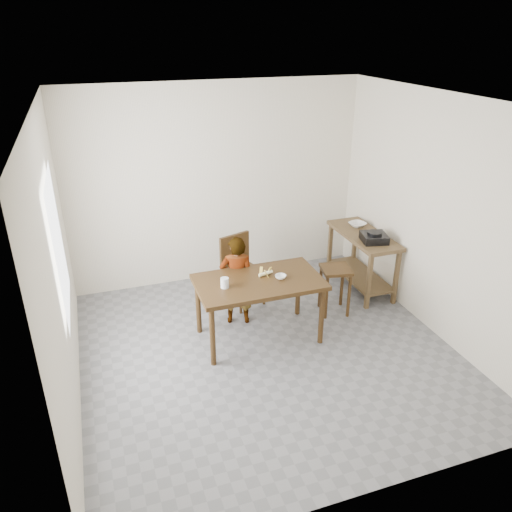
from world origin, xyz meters
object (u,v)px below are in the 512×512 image
object	(u,v)px
prep_counter	(361,261)
stool	(334,290)
dining_chair	(244,272)
dining_table	(259,309)
child	(237,281)

from	to	relation	value
prep_counter	stool	bearing A→B (deg)	-143.78
prep_counter	dining_chair	distance (m)	1.65
dining_table	child	bearing A→B (deg)	107.99
child	dining_chair	distance (m)	0.46
dining_chair	prep_counter	bearing A→B (deg)	-22.08
dining_table	prep_counter	bearing A→B (deg)	22.15
dining_table	dining_chair	size ratio (longest dim) A/B	1.55
dining_table	dining_chair	world-z (taller)	dining_chair
child	dining_chair	world-z (taller)	child
prep_counter	child	xyz separation A→B (m)	(-1.85, -0.29, 0.16)
dining_chair	stool	bearing A→B (deg)	-48.04
stool	dining_chair	bearing A→B (deg)	150.31
child	stool	size ratio (longest dim) A/B	1.83
prep_counter	child	world-z (taller)	child
child	stool	xyz separation A→B (m)	(1.22, -0.18, -0.25)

